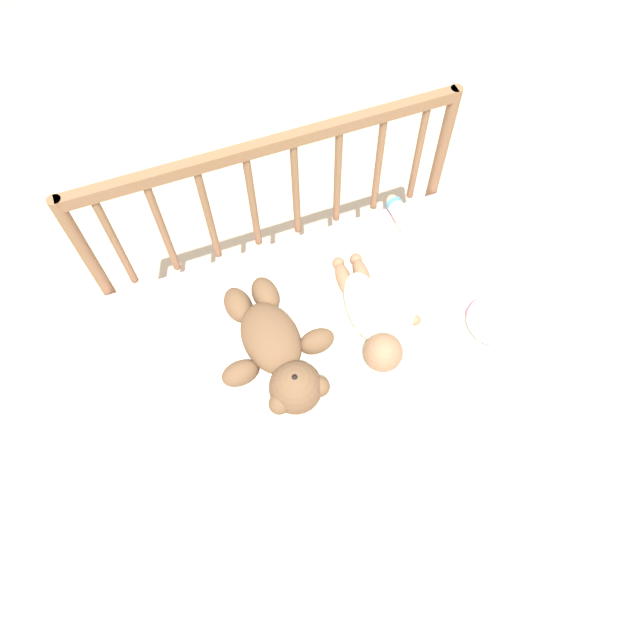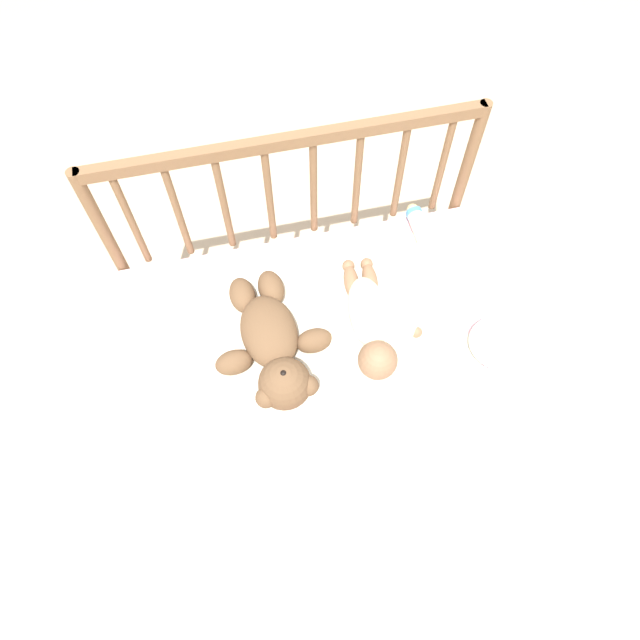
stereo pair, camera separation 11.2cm
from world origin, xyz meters
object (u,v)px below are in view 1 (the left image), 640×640
(teddy_bear, at_px, (278,352))
(baby_bottle, at_px, (399,213))
(baby, at_px, (369,316))
(small_pillow, at_px, (498,320))

(teddy_bear, relative_size, baby_bottle, 3.13)
(baby, relative_size, baby_bottle, 2.86)
(baby, relative_size, small_pillow, 2.28)
(baby, distance_m, baby_bottle, 0.42)
(baby, bearing_deg, baby_bottle, 52.43)
(teddy_bear, height_order, small_pillow, teddy_bear)
(small_pillow, bearing_deg, baby_bottle, 101.38)
(teddy_bear, height_order, baby, teddy_bear)
(baby, bearing_deg, small_pillow, -21.94)
(baby, height_order, baby_bottle, baby)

